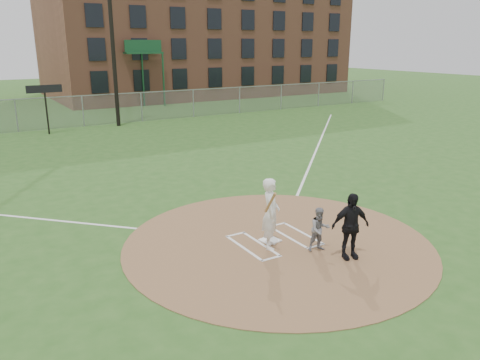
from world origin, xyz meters
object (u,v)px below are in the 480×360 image
home_plate (270,240)px  catcher (320,229)px  umpire (350,226)px  batter_at_plate (271,213)px

home_plate → catcher: size_ratio=0.40×
umpire → batter_at_plate: batter_at_plate is taller
catcher → batter_at_plate: (-0.98, 0.83, 0.37)m
catcher → batter_at_plate: 1.34m
umpire → home_plate: bearing=136.7°
home_plate → batter_at_plate: size_ratio=0.25×
catcher → batter_at_plate: size_ratio=0.62×
umpire → batter_at_plate: 2.06m
umpire → catcher: bearing=132.8°
home_plate → batter_at_plate: (-0.23, -0.34, 0.95)m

